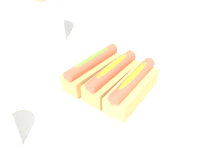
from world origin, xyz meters
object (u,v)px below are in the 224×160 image
Objects in this scene: paper_towel_roll at (45,22)px; serving_bowl at (112,91)px; hotdog_back at (112,77)px; napkin_box at (152,18)px; hotdog_front at (133,87)px; hotdog_side at (93,69)px.

serving_bowl is at bearing -90.94° from paper_towel_roll.
hotdog_back is 1.05× the size of napkin_box.
napkin_box reaches higher than hotdog_back.
serving_bowl is at bearing 153.08° from hotdog_back.
hotdog_front is 1.00× the size of hotdog_back.
hotdog_front is at bearing -138.61° from napkin_box.
napkin_box is (0.24, 0.17, 0.02)m from hotdog_front.
serving_bowl is 2.41× the size of paper_towel_roll.
napkin_box reaches higher than hotdog_side.
hotdog_front is at bearing -74.83° from serving_bowl.
hotdog_side is at bearing 105.17° from hotdog_front.
hotdog_back is 0.32m from paper_towel_roll.
serving_bowl is 2.04× the size of hotdog_front.
paper_towel_roll is 0.89× the size of napkin_box.
hotdog_front is 0.11m from hotdog_side.
paper_towel_roll reaches higher than hotdog_front.
paper_towel_roll reaches higher than hotdog_side.
serving_bowl is at bearing 105.17° from hotdog_front.
serving_bowl is 0.32m from paper_towel_roll.
napkin_box is at bearing 14.09° from hotdog_side.
serving_bowl is 0.07m from hotdog_front.
serving_bowl is 0.04m from hotdog_back.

